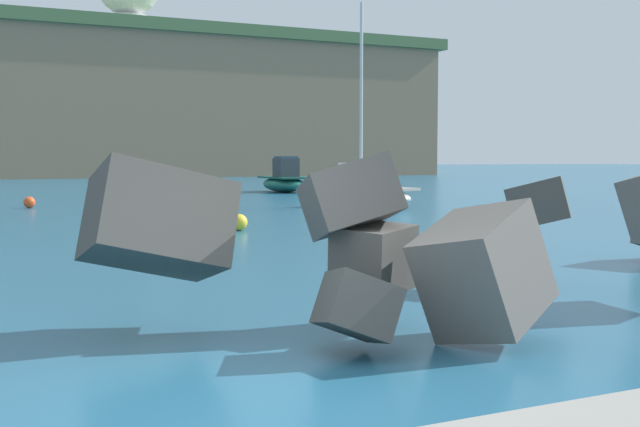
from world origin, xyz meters
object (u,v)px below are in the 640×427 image
Objects in this scene: mooring_buoy_inner at (239,222)px; mooring_buoy_middle at (29,202)px; boat_mid_centre at (367,195)px; boat_near_right at (284,181)px.

mooring_buoy_middle is at bearing 107.91° from mooring_buoy_inner.
mooring_buoy_middle is (-4.01, 12.41, 0.00)m from mooring_buoy_inner.
mooring_buoy_middle is at bearing 155.40° from boat_mid_centre.
boat_mid_centre is at bearing -100.47° from boat_near_right.
boat_near_right is 23.73m from mooring_buoy_inner.
boat_mid_centre is at bearing -24.60° from mooring_buoy_middle.
boat_near_right is at bearing 31.90° from mooring_buoy_middle.
boat_near_right is 16.93m from mooring_buoy_middle.
boat_near_right reaches higher than mooring_buoy_inner.
boat_near_right reaches higher than mooring_buoy_middle.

